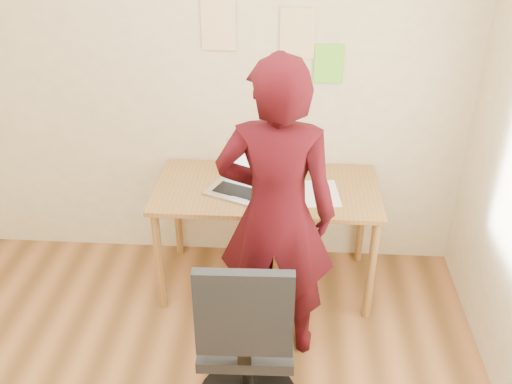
# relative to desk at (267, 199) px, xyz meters

# --- Properties ---
(room) EXTENTS (3.58, 3.58, 2.78)m
(room) POSITION_rel_desk_xyz_m (-0.47, -1.38, 0.70)
(room) COLOR brown
(room) RESTS_ON ground
(desk) EXTENTS (1.40, 0.70, 0.74)m
(desk) POSITION_rel_desk_xyz_m (0.00, 0.00, 0.00)
(desk) COLOR #976234
(desk) RESTS_ON ground
(laptop) EXTENTS (0.45, 0.43, 0.26)m
(laptop) POSITION_rel_desk_xyz_m (-0.15, -0.03, 0.14)
(laptop) COLOR #AEAEB5
(laptop) RESTS_ON desk
(paper_sheet) EXTENTS (0.26, 0.35, 0.00)m
(paper_sheet) POSITION_rel_desk_xyz_m (0.32, -0.05, 0.09)
(paper_sheet) COLOR white
(paper_sheet) RESTS_ON desk
(phone) EXTENTS (0.07, 0.13, 0.01)m
(phone) POSITION_rel_desk_xyz_m (0.18, -0.21, 0.09)
(phone) COLOR black
(phone) RESTS_ON desk
(wall_note_left) EXTENTS (0.21, 0.00, 0.30)m
(wall_note_left) POSITION_rel_desk_xyz_m (-0.32, 0.36, 0.99)
(wall_note_left) COLOR #E7C58A
(wall_note_left) RESTS_ON room
(wall_note_mid) EXTENTS (0.21, 0.00, 0.30)m
(wall_note_mid) POSITION_rel_desk_xyz_m (0.16, 0.36, 0.95)
(wall_note_mid) COLOR #E7C58A
(wall_note_mid) RESTS_ON room
(wall_note_right) EXTENTS (0.18, 0.00, 0.24)m
(wall_note_right) POSITION_rel_desk_xyz_m (0.36, 0.36, 0.77)
(wall_note_right) COLOR #70DB31
(wall_note_right) RESTS_ON room
(office_chair) EXTENTS (0.53, 0.53, 1.03)m
(office_chair) POSITION_rel_desk_xyz_m (-0.04, -1.08, -0.21)
(office_chair) COLOR black
(office_chair) RESTS_ON ground
(person) EXTENTS (0.67, 0.46, 1.76)m
(person) POSITION_rel_desk_xyz_m (0.08, -0.55, 0.23)
(person) COLOR #34070C
(person) RESTS_ON ground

